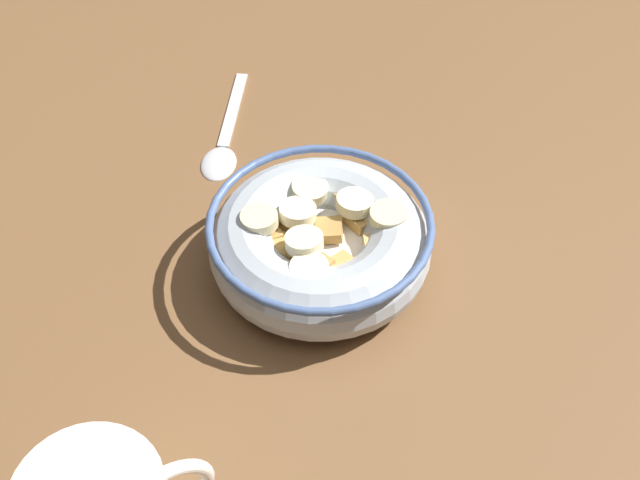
% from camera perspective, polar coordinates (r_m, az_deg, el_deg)
% --- Properties ---
extents(ground_plane, '(1.32, 1.32, 0.02)m').
position_cam_1_polar(ground_plane, '(0.63, 0.00, -2.43)').
color(ground_plane, brown).
extents(cereal_bowl, '(0.16, 0.16, 0.06)m').
position_cam_1_polar(cereal_bowl, '(0.60, -0.01, -0.14)').
color(cereal_bowl, '#B2BCC6').
rests_on(cereal_bowl, ground_plane).
extents(spoon, '(0.09, 0.13, 0.01)m').
position_cam_1_polar(spoon, '(0.71, -6.62, 6.34)').
color(spoon, silver).
rests_on(spoon, ground_plane).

